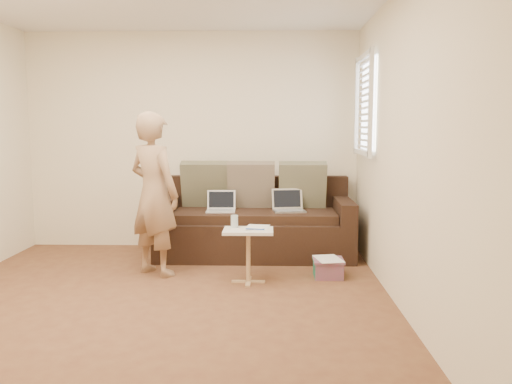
# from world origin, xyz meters

# --- Properties ---
(floor) EXTENTS (4.50, 4.50, 0.00)m
(floor) POSITION_xyz_m (0.00, 0.00, 0.00)
(floor) COLOR brown
(floor) RESTS_ON ground
(wall_back) EXTENTS (4.00, 0.00, 4.00)m
(wall_back) POSITION_xyz_m (0.00, 2.25, 1.30)
(wall_back) COLOR beige
(wall_back) RESTS_ON ground
(wall_front) EXTENTS (4.00, 0.00, 4.00)m
(wall_front) POSITION_xyz_m (0.00, -2.25, 1.30)
(wall_front) COLOR beige
(wall_front) RESTS_ON ground
(wall_right) EXTENTS (0.00, 4.50, 4.50)m
(wall_right) POSITION_xyz_m (2.00, 0.00, 1.30)
(wall_right) COLOR beige
(wall_right) RESTS_ON ground
(window_blinds) EXTENTS (0.12, 0.88, 1.08)m
(window_blinds) POSITION_xyz_m (1.95, 1.50, 1.70)
(window_blinds) COLOR white
(window_blinds) RESTS_ON wall_right
(sofa) EXTENTS (2.20, 0.95, 0.85)m
(sofa) POSITION_xyz_m (0.78, 1.77, 0.42)
(sofa) COLOR black
(sofa) RESTS_ON ground
(pillow_left) EXTENTS (0.55, 0.29, 0.57)m
(pillow_left) POSITION_xyz_m (0.18, 2.02, 0.79)
(pillow_left) COLOR #565740
(pillow_left) RESTS_ON sofa
(pillow_mid) EXTENTS (0.55, 0.27, 0.57)m
(pillow_mid) POSITION_xyz_m (0.73, 1.98, 0.79)
(pillow_mid) COLOR brown
(pillow_mid) RESTS_ON sofa
(pillow_right) EXTENTS (0.55, 0.28, 0.57)m
(pillow_right) POSITION_xyz_m (1.33, 1.97, 0.79)
(pillow_right) COLOR #565740
(pillow_right) RESTS_ON sofa
(laptop_silver) EXTENTS (0.39, 0.31, 0.24)m
(laptop_silver) POSITION_xyz_m (1.17, 1.71, 0.52)
(laptop_silver) COLOR #B7BABC
(laptop_silver) RESTS_ON sofa
(laptop_white) EXTENTS (0.33, 0.25, 0.23)m
(laptop_white) POSITION_xyz_m (0.40, 1.69, 0.52)
(laptop_white) COLOR white
(laptop_white) RESTS_ON sofa
(person) EXTENTS (0.71, 0.66, 1.62)m
(person) POSITION_xyz_m (-0.20, 0.97, 0.81)
(person) COLOR #9B7854
(person) RESTS_ON ground
(side_table) EXTENTS (0.47, 0.33, 0.51)m
(side_table) POSITION_xyz_m (0.75, 0.70, 0.26)
(side_table) COLOR silver
(side_table) RESTS_ON ground
(drinking_glass) EXTENTS (0.07, 0.07, 0.12)m
(drinking_glass) POSITION_xyz_m (0.61, 0.78, 0.57)
(drinking_glass) COLOR silver
(drinking_glass) RESTS_ON side_table
(scissors) EXTENTS (0.19, 0.13, 0.02)m
(scissors) POSITION_xyz_m (0.81, 0.66, 0.52)
(scissors) COLOR silver
(scissors) RESTS_ON side_table
(paper_on_table) EXTENTS (0.25, 0.33, 0.00)m
(paper_on_table) POSITION_xyz_m (0.83, 0.78, 0.52)
(paper_on_table) COLOR white
(paper_on_table) RESTS_ON side_table
(striped_box) EXTENTS (0.30, 0.30, 0.19)m
(striped_box) POSITION_xyz_m (1.52, 0.90, 0.09)
(striped_box) COLOR #D11F64
(striped_box) RESTS_ON ground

